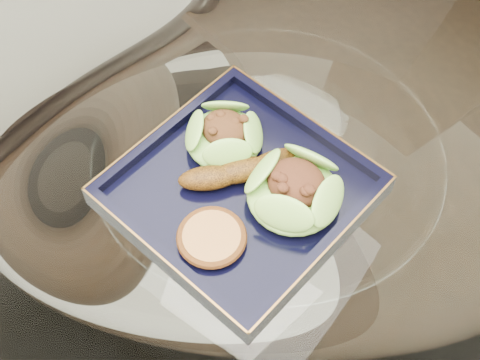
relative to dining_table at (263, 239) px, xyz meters
The scene contains 7 objects.
dining_table is the anchor object (origin of this frame).
dining_chair 0.46m from the dining_table, 92.00° to the left, with size 0.50×0.50×0.93m.
navy_plate 0.18m from the dining_table, 104.19° to the right, with size 0.27×0.27×0.02m, color black.
lettuce_wrap_left 0.21m from the dining_table, behind, with size 0.10×0.10×0.03m, color #5FA931.
lettuce_wrap_right 0.21m from the dining_table, 21.03° to the right, with size 0.11×0.11×0.04m, color #5C9F2E.
roasted_plantain 0.20m from the dining_table, 125.65° to the right, with size 0.15×0.03×0.03m, color #663B0A.
crumb_patty 0.23m from the dining_table, 88.14° to the right, with size 0.07×0.07×0.01m, color #B5723C.
Camera 1 is at (0.24, -0.40, 1.47)m, focal length 50.00 mm.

